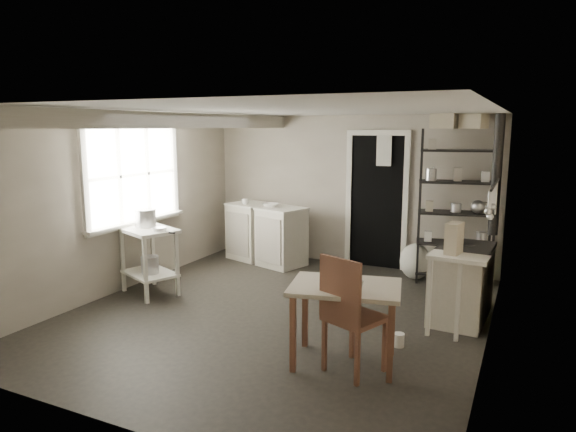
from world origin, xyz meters
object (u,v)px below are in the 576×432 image
at_px(stove, 462,280).
at_px(work_table, 345,323).
at_px(flour_sack, 415,262).
at_px(prep_table, 150,263).
at_px(stockpot, 145,220).
at_px(shelf_rack, 456,215).
at_px(base_cabinets, 266,233).
at_px(chair, 355,319).

distance_m(stove, work_table, 1.82).
bearing_deg(flour_sack, prep_table, -144.54).
bearing_deg(stockpot, flour_sack, 33.36).
bearing_deg(prep_table, shelf_rack, 32.27).
bearing_deg(stove, stockpot, -165.48).
relative_size(shelf_rack, flour_sack, 4.10).
height_order(stove, flour_sack, stove).
bearing_deg(flour_sack, base_cabinets, -178.52).
relative_size(base_cabinets, stove, 1.35).
distance_m(stockpot, stove, 3.94).
bearing_deg(shelf_rack, prep_table, -159.27).
bearing_deg(flour_sack, stove, -58.78).
height_order(shelf_rack, work_table, shelf_rack).
height_order(stockpot, flour_sack, stockpot).
distance_m(stockpot, chair, 3.35).
bearing_deg(chair, base_cabinets, 151.40).
bearing_deg(chair, shelf_rack, 104.48).
relative_size(prep_table, stove, 0.84).
xyz_separation_m(prep_table, flour_sack, (2.95, 2.10, -0.16)).
relative_size(stove, chair, 0.96).
bearing_deg(stockpot, prep_table, -38.30).
height_order(stockpot, stove, stockpot).
bearing_deg(chair, stove, 90.68).
bearing_deg(prep_table, chair, -16.76).
xyz_separation_m(prep_table, stove, (3.73, 0.83, 0.04)).
distance_m(stove, flour_sack, 1.51).
height_order(base_cabinets, stove, base_cabinets).
bearing_deg(stove, base_cabinets, 162.30).
bearing_deg(base_cabinets, stockpot, -93.01).
bearing_deg(chair, work_table, 161.52).
bearing_deg(base_cabinets, prep_table, -89.45).
distance_m(stockpot, flour_sack, 3.74).
relative_size(prep_table, flour_sack, 1.67).
distance_m(base_cabinets, stove, 3.35).
relative_size(base_cabinets, chair, 1.30).
relative_size(base_cabinets, work_table, 1.42).
bearing_deg(prep_table, stockpot, 141.70).
xyz_separation_m(shelf_rack, flour_sack, (-0.50, -0.08, -0.71)).
xyz_separation_m(base_cabinets, shelf_rack, (2.85, 0.14, 0.49)).
distance_m(stockpot, shelf_rack, 4.13).
bearing_deg(shelf_rack, chair, -108.96).
bearing_deg(work_table, shelf_rack, 79.78).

